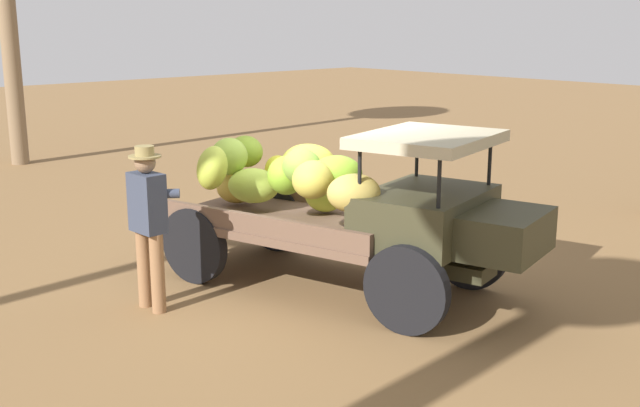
# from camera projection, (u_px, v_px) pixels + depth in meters

# --- Properties ---
(ground_plane) EXTENTS (60.00, 60.00, 0.00)m
(ground_plane) POSITION_uv_depth(u_px,v_px,m) (320.00, 274.00, 9.53)
(ground_plane) COLOR brown
(truck) EXTENTS (4.66, 2.63, 1.89)m
(truck) POSITION_uv_depth(u_px,v_px,m) (348.00, 207.00, 8.79)
(truck) COLOR #383622
(truck) RESTS_ON ground
(farmer) EXTENTS (0.53, 0.47, 1.78)m
(farmer) POSITION_uv_depth(u_px,v_px,m) (149.00, 218.00, 8.16)
(farmer) COLOR #926743
(farmer) RESTS_ON ground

